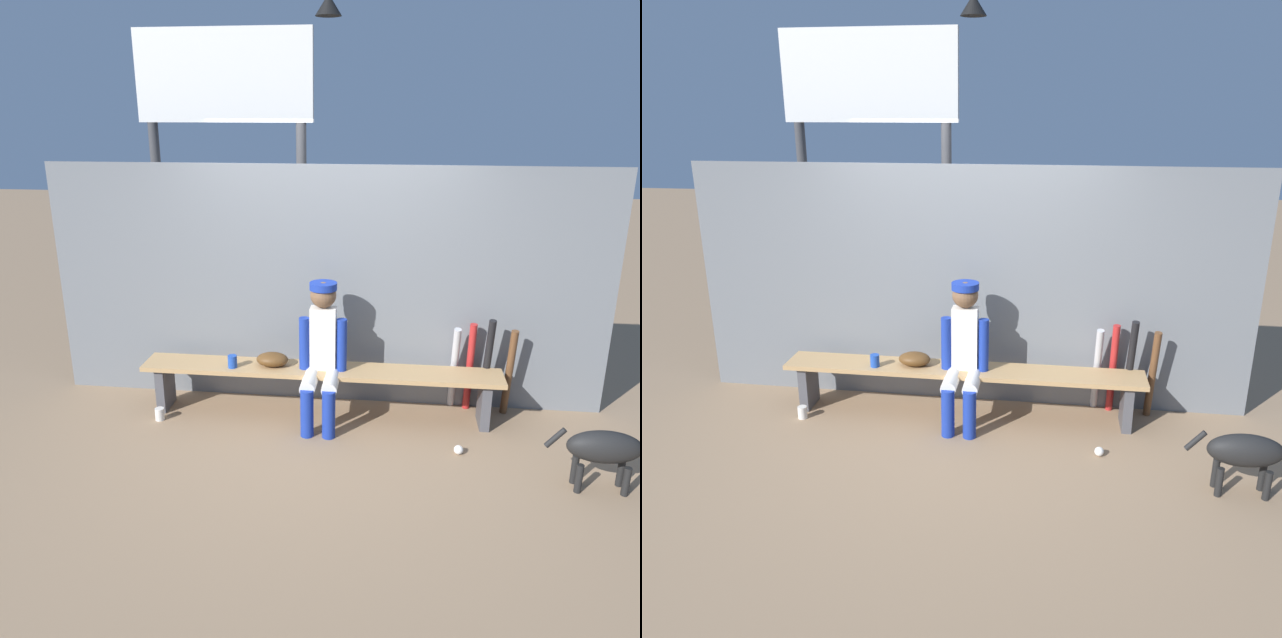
{
  "view_description": "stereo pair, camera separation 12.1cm",
  "coord_description": "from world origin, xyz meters",
  "views": [
    {
      "loc": [
        0.6,
        -4.97,
        2.6
      ],
      "look_at": [
        0.0,
        0.0,
        0.9
      ],
      "focal_mm": 35.1,
      "sensor_mm": 36.0,
      "label": 1
    },
    {
      "loc": [
        0.72,
        -4.95,
        2.6
      ],
      "look_at": [
        0.0,
        0.0,
        0.9
      ],
      "focal_mm": 35.1,
      "sensor_mm": 36.0,
      "label": 2
    }
  ],
  "objects": [
    {
      "name": "ground_plane",
      "position": [
        0.0,
        0.0,
        0.0
      ],
      "size": [
        30.0,
        30.0,
        0.0
      ],
      "primitive_type": "plane",
      "color": "#937556"
    },
    {
      "name": "dog",
      "position": [
        2.18,
        -0.89,
        0.34
      ],
      "size": [
        0.84,
        0.2,
        0.49
      ],
      "color": "black",
      "rests_on": "ground_plane"
    },
    {
      "name": "scoreboard",
      "position": [
        -1.01,
        1.2,
        2.46
      ],
      "size": [
        1.98,
        0.27,
        3.55
      ],
      "color": "#3F3F42",
      "rests_on": "ground_plane"
    },
    {
      "name": "bat_aluminum_red",
      "position": [
        1.31,
        0.27,
        0.42
      ],
      "size": [
        0.08,
        0.14,
        0.83
      ],
      "primitive_type": "cylinder",
      "rotation": [
        0.08,
        0.0,
        0.09
      ],
      "color": "#B22323",
      "rests_on": "ground_plane"
    },
    {
      "name": "chainlink_fence",
      "position": [
        0.0,
        0.36,
        1.08
      ],
      "size": [
        4.98,
        0.03,
        2.15
      ],
      "primitive_type": "cube",
      "color": "slate",
      "rests_on": "ground_plane"
    },
    {
      "name": "player_seated",
      "position": [
        0.03,
        -0.11,
        0.66
      ],
      "size": [
        0.41,
        0.55,
        1.23
      ],
      "color": "silver",
      "rests_on": "ground_plane"
    },
    {
      "name": "baseball_glove",
      "position": [
        -0.42,
        0.0,
        0.51
      ],
      "size": [
        0.28,
        0.2,
        0.12
      ],
      "primitive_type": "ellipsoid",
      "color": "#593819",
      "rests_on": "dugout_bench"
    },
    {
      "name": "cup_on_ground",
      "position": [
        -1.38,
        -0.26,
        0.06
      ],
      "size": [
        0.08,
        0.08,
        0.11
      ],
      "primitive_type": "cylinder",
      "color": "silver",
      "rests_on": "ground_plane"
    },
    {
      "name": "dugout_bench",
      "position": [
        0.0,
        0.0,
        0.37
      ],
      "size": [
        3.13,
        0.36,
        0.45
      ],
      "color": "tan",
      "rests_on": "ground_plane"
    },
    {
      "name": "bat_aluminum_silver",
      "position": [
        1.17,
        0.26,
        0.4
      ],
      "size": [
        0.07,
        0.24,
        0.81
      ],
      "primitive_type": "cylinder",
      "rotation": [
        0.22,
        0.0,
        0.02
      ],
      "color": "#B7B7BC",
      "rests_on": "ground_plane"
    },
    {
      "name": "baseball",
      "position": [
        1.17,
        -0.53,
        0.04
      ],
      "size": [
        0.07,
        0.07,
        0.07
      ],
      "primitive_type": "sphere",
      "color": "white",
      "rests_on": "ground_plane"
    },
    {
      "name": "cup_on_bench",
      "position": [
        -0.76,
        -0.08,
        0.51
      ],
      "size": [
        0.08,
        0.08,
        0.11
      ],
      "primitive_type": "cylinder",
      "color": "#1E47AD",
      "rests_on": "dugout_bench"
    },
    {
      "name": "bat_aluminum_black",
      "position": [
        1.44,
        0.19,
        0.45
      ],
      "size": [
        0.09,
        0.2,
        0.91
      ],
      "primitive_type": "cylinder",
      "rotation": [
        0.14,
        0.0,
        0.16
      ],
      "color": "black",
      "rests_on": "ground_plane"
    },
    {
      "name": "bat_wood_dark",
      "position": [
        1.64,
        0.2,
        0.41
      ],
      "size": [
        0.09,
        0.17,
        0.82
      ],
      "primitive_type": "cylinder",
      "rotation": [
        0.13,
        0.0,
        0.15
      ],
      "color": "brown",
      "rests_on": "ground_plane"
    }
  ]
}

